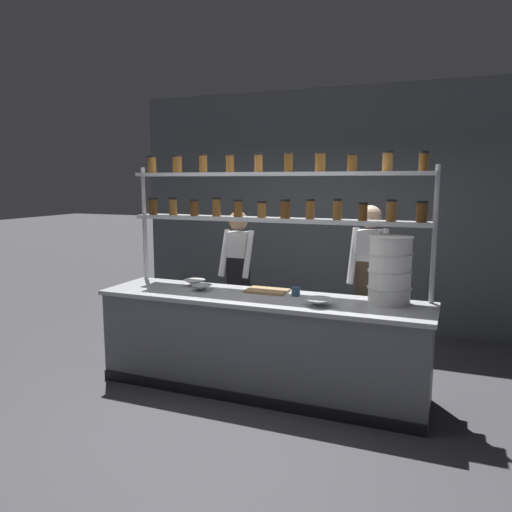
{
  "coord_description": "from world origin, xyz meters",
  "views": [
    {
      "loc": [
        1.66,
        -4.26,
        2.0
      ],
      "look_at": [
        -0.13,
        0.2,
        1.27
      ],
      "focal_mm": 35.0,
      "sensor_mm": 36.0,
      "label": 1
    }
  ],
  "objects_px": {
    "cutting_board": "(267,291)",
    "serving_cup_front": "(296,292)",
    "container_stack": "(390,270)",
    "prep_bowl_near_left": "(195,283)",
    "chef_center": "(368,279)",
    "spice_shelf_unit": "(273,201)",
    "chef_left": "(238,274)",
    "prep_bowl_center_front": "(319,302)",
    "prep_bowl_center_back": "(201,288)"
  },
  "relations": [
    {
      "from": "chef_center",
      "to": "prep_bowl_near_left",
      "type": "relative_size",
      "value": 7.85
    },
    {
      "from": "prep_bowl_center_back",
      "to": "chef_left",
      "type": "bearing_deg",
      "value": 86.61
    },
    {
      "from": "chef_center",
      "to": "serving_cup_front",
      "type": "xyz_separation_m",
      "value": [
        -0.58,
        -0.53,
        -0.06
      ]
    },
    {
      "from": "prep_bowl_near_left",
      "to": "prep_bowl_center_front",
      "type": "xyz_separation_m",
      "value": [
        1.41,
        -0.35,
        0.0
      ]
    },
    {
      "from": "prep_bowl_near_left",
      "to": "prep_bowl_center_front",
      "type": "relative_size",
      "value": 0.93
    },
    {
      "from": "cutting_board",
      "to": "prep_bowl_center_front",
      "type": "distance_m",
      "value": 0.71
    },
    {
      "from": "container_stack",
      "to": "prep_bowl_near_left",
      "type": "bearing_deg",
      "value": 179.34
    },
    {
      "from": "prep_bowl_near_left",
      "to": "serving_cup_front",
      "type": "height_order",
      "value": "serving_cup_front"
    },
    {
      "from": "chef_left",
      "to": "cutting_board",
      "type": "relative_size",
      "value": 4.15
    },
    {
      "from": "cutting_board",
      "to": "serving_cup_front",
      "type": "distance_m",
      "value": 0.32
    },
    {
      "from": "spice_shelf_unit",
      "to": "chef_left",
      "type": "distance_m",
      "value": 1.13
    },
    {
      "from": "cutting_board",
      "to": "prep_bowl_near_left",
      "type": "height_order",
      "value": "prep_bowl_near_left"
    },
    {
      "from": "chef_center",
      "to": "prep_bowl_center_front",
      "type": "distance_m",
      "value": 0.87
    },
    {
      "from": "prep_bowl_center_front",
      "to": "serving_cup_front",
      "type": "xyz_separation_m",
      "value": [
        -0.3,
        0.29,
        0.01
      ]
    },
    {
      "from": "spice_shelf_unit",
      "to": "cutting_board",
      "type": "xyz_separation_m",
      "value": [
        -0.01,
        -0.13,
        -0.87
      ]
    },
    {
      "from": "prep_bowl_center_front",
      "to": "prep_bowl_center_back",
      "type": "height_order",
      "value": "prep_bowl_center_front"
    },
    {
      "from": "spice_shelf_unit",
      "to": "chef_left",
      "type": "bearing_deg",
      "value": 141.13
    },
    {
      "from": "chef_left",
      "to": "chef_center",
      "type": "distance_m",
      "value": 1.48
    },
    {
      "from": "chef_left",
      "to": "prep_bowl_center_back",
      "type": "xyz_separation_m",
      "value": [
        -0.05,
        -0.79,
        -0.01
      ]
    },
    {
      "from": "prep_bowl_near_left",
      "to": "chef_left",
      "type": "bearing_deg",
      "value": 69.75
    },
    {
      "from": "prep_bowl_center_back",
      "to": "serving_cup_front",
      "type": "bearing_deg",
      "value": 7.51
    },
    {
      "from": "prep_bowl_center_front",
      "to": "prep_bowl_center_back",
      "type": "xyz_separation_m",
      "value": [
        -1.24,
        0.16,
        -0.0
      ]
    },
    {
      "from": "spice_shelf_unit",
      "to": "container_stack",
      "type": "distance_m",
      "value": 1.3
    },
    {
      "from": "spice_shelf_unit",
      "to": "serving_cup_front",
      "type": "bearing_deg",
      "value": -33.11
    },
    {
      "from": "chef_left",
      "to": "serving_cup_front",
      "type": "height_order",
      "value": "chef_left"
    },
    {
      "from": "chef_center",
      "to": "prep_bowl_center_back",
      "type": "bearing_deg",
      "value": -153.14
    },
    {
      "from": "chef_center",
      "to": "cutting_board",
      "type": "bearing_deg",
      "value": -148.8
    },
    {
      "from": "prep_bowl_center_back",
      "to": "chef_center",
      "type": "bearing_deg",
      "value": 23.33
    },
    {
      "from": "chef_center",
      "to": "prep_bowl_center_back",
      "type": "relative_size",
      "value": 8.49
    },
    {
      "from": "chef_left",
      "to": "serving_cup_front",
      "type": "bearing_deg",
      "value": -37.19
    },
    {
      "from": "prep_bowl_center_back",
      "to": "cutting_board",
      "type": "bearing_deg",
      "value": 16.55
    },
    {
      "from": "container_stack",
      "to": "prep_bowl_center_front",
      "type": "xyz_separation_m",
      "value": [
        -0.55,
        -0.33,
        -0.27
      ]
    },
    {
      "from": "spice_shelf_unit",
      "to": "prep_bowl_center_front",
      "type": "xyz_separation_m",
      "value": [
        0.6,
        -0.48,
        -0.85
      ]
    },
    {
      "from": "prep_bowl_center_back",
      "to": "prep_bowl_center_front",
      "type": "bearing_deg",
      "value": -7.55
    },
    {
      "from": "prep_bowl_near_left",
      "to": "serving_cup_front",
      "type": "relative_size",
      "value": 2.58
    },
    {
      "from": "serving_cup_front",
      "to": "prep_bowl_center_back",
      "type": "bearing_deg",
      "value": -172.49
    },
    {
      "from": "chef_center",
      "to": "prep_bowl_near_left",
      "type": "distance_m",
      "value": 1.77
    },
    {
      "from": "chef_left",
      "to": "serving_cup_front",
      "type": "relative_size",
      "value": 19.13
    },
    {
      "from": "cutting_board",
      "to": "serving_cup_front",
      "type": "relative_size",
      "value": 4.61
    },
    {
      "from": "cutting_board",
      "to": "prep_bowl_center_front",
      "type": "relative_size",
      "value": 1.65
    },
    {
      "from": "chef_left",
      "to": "container_stack",
      "type": "relative_size",
      "value": 2.77
    },
    {
      "from": "prep_bowl_center_front",
      "to": "prep_bowl_near_left",
      "type": "bearing_deg",
      "value": 166.18
    },
    {
      "from": "chef_left",
      "to": "prep_bowl_center_front",
      "type": "height_order",
      "value": "chef_left"
    },
    {
      "from": "prep_bowl_near_left",
      "to": "serving_cup_front",
      "type": "xyz_separation_m",
      "value": [
        1.11,
        -0.06,
        0.01
      ]
    },
    {
      "from": "container_stack",
      "to": "cutting_board",
      "type": "bearing_deg",
      "value": 178.82
    },
    {
      "from": "chef_left",
      "to": "container_stack",
      "type": "distance_m",
      "value": 1.87
    },
    {
      "from": "chef_left",
      "to": "spice_shelf_unit",
      "type": "bearing_deg",
      "value": -39.04
    },
    {
      "from": "serving_cup_front",
      "to": "chef_left",
      "type": "bearing_deg",
      "value": 142.98
    },
    {
      "from": "spice_shelf_unit",
      "to": "serving_cup_front",
      "type": "distance_m",
      "value": 0.91
    },
    {
      "from": "prep_bowl_near_left",
      "to": "prep_bowl_center_front",
      "type": "height_order",
      "value": "prep_bowl_center_front"
    }
  ]
}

